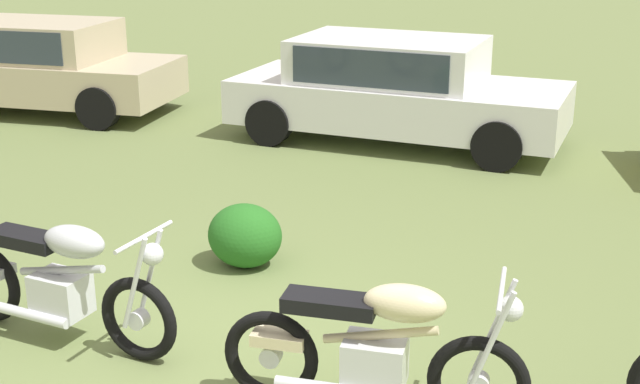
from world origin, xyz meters
TOP-DOWN VIEW (x-y plane):
  - ground_plane at (0.00, 0.00)m, footprint 120.00×120.00m
  - motorcycle_silver at (-1.15, 0.02)m, footprint 2.11×0.64m
  - motorcycle_cream at (1.36, -0.21)m, footprint 2.01×0.64m
  - car_beige at (-6.02, 6.46)m, footprint 4.18×2.11m
  - car_white at (-0.18, 6.49)m, footprint 4.65×2.21m
  - shrub_low at (-0.40, 1.77)m, footprint 0.69×0.60m

SIDE VIEW (x-z plane):
  - ground_plane at x=0.00m, z-range 0.00..0.00m
  - shrub_low at x=-0.40m, z-range 0.00..0.59m
  - motorcycle_cream at x=1.36m, z-range -0.03..0.99m
  - motorcycle_silver at x=-1.15m, z-range -0.02..0.99m
  - car_white at x=-0.18m, z-range 0.08..1.51m
  - car_beige at x=-6.02m, z-range 0.12..1.55m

